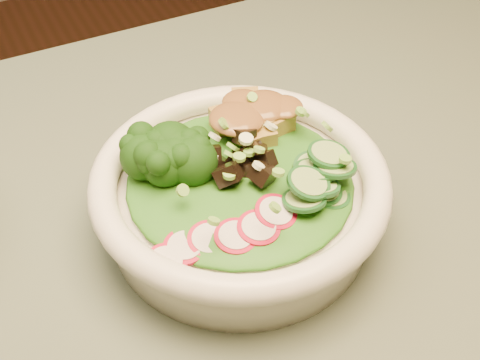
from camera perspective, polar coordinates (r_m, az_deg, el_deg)
name	(u,v)px	position (r m, az deg, el deg)	size (l,w,h in m)	color
salad_bowl	(240,197)	(0.53, 0.00, -1.43)	(0.23, 0.23, 0.06)	white
lettuce_bed	(240,179)	(0.51, 0.00, 0.08)	(0.18, 0.18, 0.02)	#1C5F14
broccoli_florets	(169,162)	(0.51, -6.05, 1.51)	(0.07, 0.06, 0.04)	black
radish_slices	(233,232)	(0.47, -0.57, -4.49)	(0.09, 0.03, 0.02)	#AB0D2A
cucumber_slices	(314,177)	(0.50, 6.35, 0.22)	(0.06, 0.06, 0.03)	#8FB765
mushroom_heap	(242,159)	(0.51, 0.15, 1.80)	(0.06, 0.06, 0.03)	black
tofu_cubes	(250,125)	(0.55, 0.87, 4.70)	(0.08, 0.05, 0.03)	olive
peanut_sauce	(250,114)	(0.54, 0.88, 5.63)	(0.06, 0.05, 0.01)	brown
scallion_garnish	(240,160)	(0.50, 0.00, 1.74)	(0.17, 0.17, 0.02)	#78B841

